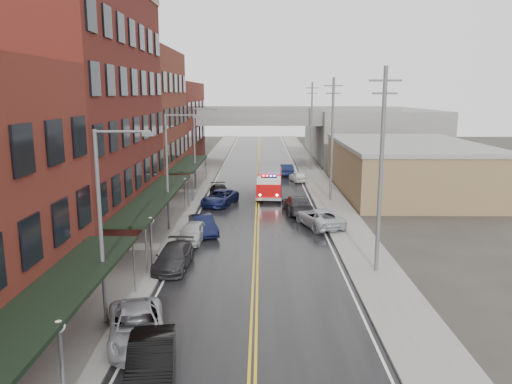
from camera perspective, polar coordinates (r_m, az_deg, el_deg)
name	(u,v)px	position (r m, az deg, el deg)	size (l,w,h in m)	color
road	(257,213)	(44.56, 0.14, -2.40)	(11.00, 160.00, 0.02)	black
sidewalk_left	(176,212)	(45.19, -9.16, -2.27)	(3.00, 160.00, 0.15)	slate
sidewalk_right	(339,212)	(45.09, 9.47, -2.31)	(3.00, 160.00, 0.15)	slate
curb_left	(194,212)	(44.94, -7.09, -2.29)	(0.30, 160.00, 0.15)	gray
curb_right	(320,212)	(44.86, 7.38, -2.32)	(0.30, 160.00, 0.15)	gray
brick_building_b	(73,114)	(38.80, -20.20, 8.32)	(9.00, 20.00, 18.00)	#541E16
brick_building_c	(134,122)	(55.58, -13.75, 7.81)	(9.00, 15.00, 15.00)	brown
brick_building_far	(165,125)	(72.73, -10.32, 7.50)	(9.00, 20.00, 12.00)	maroon
tan_building	(406,169)	(56.14, 16.80, 2.55)	(14.00, 22.00, 5.00)	olive
right_far_block	(367,133)	(85.41, 12.59, 6.59)	(18.00, 30.00, 8.00)	slate
awning_0	(51,299)	(20.42, -22.41, -11.28)	(2.60, 16.00, 3.09)	black
awning_1	(156,196)	(37.89, -11.34, -0.44)	(2.60, 18.00, 3.09)	black
awning_2	(189,163)	(54.88, -7.63, 3.25)	(2.60, 13.00, 3.09)	black
globe_lamp_0	(60,343)	(18.61, -21.49, -15.74)	(0.44, 0.44, 3.12)	#59595B
globe_lamp_1	(151,230)	(31.16, -11.94, -4.28)	(0.44, 0.44, 3.12)	#59595B
globe_lamp_2	(185,187)	(44.58, -8.11, 0.52)	(0.44, 0.44, 3.12)	#59595B
street_lamp_0	(105,216)	(23.00, -16.83, -2.65)	(2.64, 0.22, 9.00)	#59595B
street_lamp_1	(170,165)	(38.30, -9.78, 3.07)	(2.64, 0.22, 9.00)	#59595B
street_lamp_2	(197,144)	(54.00, -6.78, 5.49)	(2.64, 0.22, 9.00)	#59595B
utility_pole_0	(381,168)	(29.43, 14.10, 2.68)	(1.80, 0.24, 12.00)	#59595B
utility_pole_1	(332,138)	(48.97, 8.69, 6.18)	(1.80, 0.24, 12.00)	#59595B
utility_pole_2	(311,125)	(68.78, 6.36, 7.66)	(1.80, 0.24, 12.00)	#59595B
overpass	(259,124)	(75.44, 0.32, 7.79)	(40.00, 10.00, 7.50)	slate
fire_truck	(270,182)	(51.43, 1.57, 1.14)	(3.34, 7.71, 2.78)	#BC0809
parked_car_left_1	(151,362)	(19.77, -11.87, -18.49)	(1.67, 4.79, 1.58)	black
parked_car_left_2	(137,326)	(22.65, -13.45, -14.71)	(2.38, 5.17, 1.44)	#97999F
parked_car_left_3	(174,257)	(31.07, -9.39, -7.34)	(1.95, 4.80, 1.39)	#28272A
parked_car_left_4	(193,232)	(36.20, -7.23, -4.56)	(1.69, 4.20, 1.43)	#B2B2B2
parked_car_left_5	(203,225)	(38.07, -6.05, -3.76)	(1.49, 4.28, 1.41)	black
parked_car_left_6	(220,198)	(47.68, -4.16, -0.65)	(2.38, 5.16, 1.43)	#111841
parked_car_left_7	(220,192)	(50.93, -4.17, 0.05)	(1.85, 4.56, 1.32)	black
parked_car_right_0	(319,218)	(40.13, 7.26, -2.94)	(2.49, 5.40, 1.50)	#AEB1B6
parked_car_right_1	(297,204)	(44.73, 4.76, -1.35)	(2.24, 5.51, 1.60)	#2B2B2E
parked_car_right_2	(298,176)	(60.32, 4.83, 1.79)	(1.56, 3.88, 1.32)	white
parked_car_right_3	(286,170)	(65.06, 3.45, 2.58)	(1.58, 4.53, 1.49)	#0E1634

